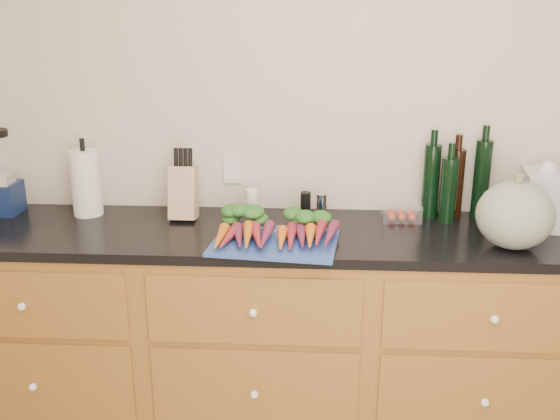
# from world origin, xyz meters

# --- Properties ---
(wall_back) EXTENTS (4.10, 0.05, 2.60)m
(wall_back) POSITION_xyz_m (0.00, 1.62, 1.30)
(wall_back) COLOR beige
(wall_back) RESTS_ON ground
(cabinets) EXTENTS (3.60, 0.64, 0.90)m
(cabinets) POSITION_xyz_m (0.00, 1.30, 0.45)
(cabinets) COLOR brown
(cabinets) RESTS_ON ground
(countertop) EXTENTS (3.64, 0.62, 0.04)m
(countertop) POSITION_xyz_m (0.00, 1.30, 0.92)
(countertop) COLOR black
(countertop) RESTS_ON cabinets
(cutting_board) EXTENTS (0.52, 0.41, 0.01)m
(cutting_board) POSITION_xyz_m (-0.38, 1.14, 0.95)
(cutting_board) COLOR #29499A
(cutting_board) RESTS_ON countertop
(carrots) EXTENTS (0.47, 0.34, 0.07)m
(carrots) POSITION_xyz_m (-0.38, 1.19, 0.98)
(carrots) COLOR orange
(carrots) RESTS_ON cutting_board
(squash) EXTENTS (0.29, 0.29, 0.26)m
(squash) POSITION_xyz_m (0.54, 1.16, 1.07)
(squash) COLOR slate
(squash) RESTS_ON countertop
(paper_towel) EXTENTS (0.13, 0.13, 0.29)m
(paper_towel) POSITION_xyz_m (-1.23, 1.46, 1.09)
(paper_towel) COLOR white
(paper_towel) RESTS_ON countertop
(knife_block) EXTENTS (0.11, 0.11, 0.23)m
(knife_block) POSITION_xyz_m (-0.80, 1.44, 1.05)
(knife_block) COLOR tan
(knife_block) RESTS_ON countertop
(grinder_salt) EXTENTS (0.05, 0.05, 0.12)m
(grinder_salt) POSITION_xyz_m (-0.50, 1.48, 1.00)
(grinder_salt) COLOR white
(grinder_salt) RESTS_ON countertop
(grinder_pepper) EXTENTS (0.05, 0.05, 0.11)m
(grinder_pepper) POSITION_xyz_m (-0.26, 1.48, 1.00)
(grinder_pepper) COLOR black
(grinder_pepper) RESTS_ON countertop
(canister_chrome) EXTENTS (0.05, 0.05, 0.11)m
(canister_chrome) POSITION_xyz_m (-0.19, 1.48, 0.99)
(canister_chrome) COLOR silver
(canister_chrome) RESTS_ON countertop
(tomato_box) EXTENTS (0.16, 0.13, 0.08)m
(tomato_box) POSITION_xyz_m (0.15, 1.47, 0.98)
(tomato_box) COLOR white
(tomato_box) RESTS_ON countertop
(bottles) EXTENTS (0.29, 0.15, 0.34)m
(bottles) POSITION_xyz_m (0.38, 1.51, 1.10)
(bottles) COLOR black
(bottles) RESTS_ON countertop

